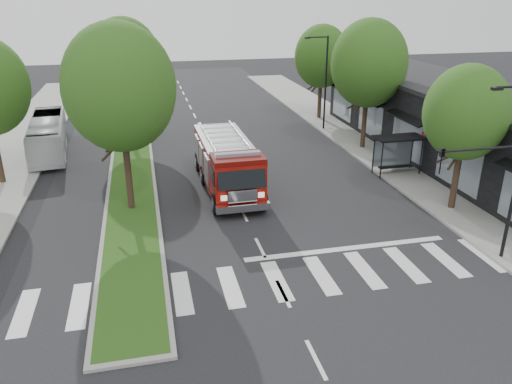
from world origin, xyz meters
TOP-DOWN VIEW (x-y plane):
  - ground at (0.00, 0.00)m, footprint 140.00×140.00m
  - sidewalk_right at (12.50, 10.00)m, footprint 5.00×80.00m
  - median at (-6.00, 18.00)m, footprint 3.00×50.00m
  - storefront_row at (17.00, 10.00)m, footprint 8.00×30.00m
  - bus_shelter at (11.20, 8.15)m, footprint 3.20×1.60m
  - tree_right_near at (11.50, 2.00)m, footprint 4.40×4.40m
  - tree_right_mid at (11.50, 14.00)m, footprint 5.60×5.60m
  - tree_right_far at (11.50, 24.00)m, footprint 5.00×5.00m
  - tree_median_near at (-6.00, 6.00)m, footprint 5.80×5.80m
  - tree_median_far at (-6.00, 20.00)m, footprint 5.60×5.60m
  - streetlight_right_near at (9.61, -3.50)m, footprint 4.08×0.22m
  - streetlight_right_far at (10.35, 20.00)m, footprint 2.11×0.20m
  - fire_engine at (-0.19, 8.08)m, footprint 3.06×9.72m
  - city_bus at (-12.00, 18.15)m, footprint 3.30×10.17m

SIDE VIEW (x-z plane):
  - ground at x=0.00m, z-range 0.00..0.00m
  - sidewalk_right at x=12.50m, z-range 0.00..0.15m
  - median at x=-6.00m, z-range 0.00..0.16m
  - city_bus at x=-12.00m, z-range 0.00..2.78m
  - fire_engine at x=-0.19m, z-range -0.07..3.29m
  - bus_shelter at x=11.20m, z-range 0.73..3.34m
  - storefront_row at x=17.00m, z-range 0.00..5.00m
  - streetlight_right_far at x=10.35m, z-range 0.48..8.48m
  - streetlight_right_near at x=9.61m, z-range 0.67..8.67m
  - tree_right_near at x=11.50m, z-range 1.48..9.53m
  - tree_right_far at x=11.50m, z-range 1.47..10.20m
  - tree_right_mid at x=11.50m, z-range 1.63..11.35m
  - tree_median_far at x=-6.00m, z-range 1.63..11.35m
  - tree_median_near at x=-6.00m, z-range 1.73..11.89m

